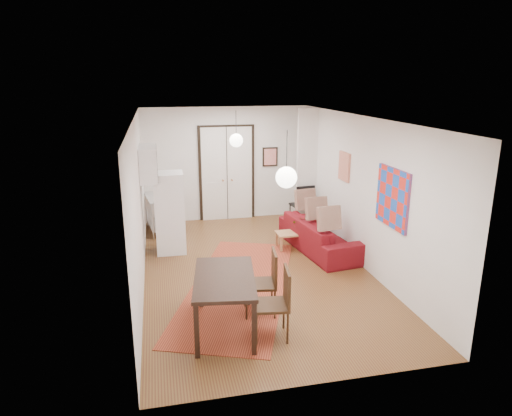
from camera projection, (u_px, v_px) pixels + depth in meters
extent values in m
plane|color=brown|center=(256.00, 270.00, 8.82)|extent=(7.00, 7.00, 0.00)
cube|color=white|center=(256.00, 118.00, 8.03)|extent=(4.20, 7.00, 0.02)
cube|color=white|center=(226.00, 164.00, 11.71)|extent=(4.20, 0.02, 2.90)
cube|color=white|center=(322.00, 274.00, 5.14)|extent=(4.20, 0.02, 2.90)
cube|color=white|center=(139.00, 204.00, 7.99)|extent=(0.02, 7.00, 2.90)
cube|color=white|center=(361.00, 192.00, 8.86)|extent=(0.02, 7.00, 2.90)
cube|color=white|center=(227.00, 174.00, 11.74)|extent=(1.44, 0.06, 2.50)
cube|color=white|center=(307.00, 168.00, 11.20)|extent=(0.50, 0.10, 2.90)
cube|color=white|center=(148.00, 163.00, 9.31)|extent=(0.35, 1.00, 0.70)
cube|color=red|center=(392.00, 198.00, 7.63)|extent=(0.05, 1.00, 1.00)
cube|color=beige|center=(344.00, 167.00, 9.51)|extent=(0.05, 0.50, 0.60)
cube|color=red|center=(270.00, 157.00, 11.88)|extent=(0.40, 0.03, 0.50)
cube|color=#945F3D|center=(141.00, 157.00, 9.74)|extent=(0.03, 0.44, 0.54)
sphere|color=white|center=(236.00, 140.00, 10.08)|extent=(0.30, 0.30, 0.30)
cylinder|color=black|center=(236.00, 122.00, 9.97)|extent=(0.01, 0.01, 0.50)
sphere|color=white|center=(286.00, 177.00, 6.33)|extent=(0.30, 0.30, 0.30)
cylinder|color=black|center=(287.00, 149.00, 6.22)|extent=(0.01, 0.01, 0.50)
cube|color=#AC482B|center=(239.00, 285.00, 8.16)|extent=(3.04, 4.62, 0.01)
imported|color=maroon|center=(320.00, 235.00, 9.76)|extent=(1.23, 2.44, 0.68)
cube|color=tan|center=(295.00, 233.00, 9.91)|extent=(0.81, 0.46, 0.04)
cube|color=tan|center=(281.00, 245.00, 9.72)|extent=(0.05, 0.05, 0.32)
cube|color=tan|center=(313.00, 242.00, 9.86)|extent=(0.05, 0.05, 0.32)
cube|color=tan|center=(277.00, 239.00, 10.05)|extent=(0.05, 0.05, 0.32)
cube|color=tan|center=(307.00, 237.00, 10.20)|extent=(0.05, 0.05, 0.32)
imported|color=#2E5E2A|center=(299.00, 224.00, 9.88)|extent=(0.28, 0.32, 0.35)
cube|color=silver|center=(159.00, 197.00, 10.84)|extent=(0.72, 1.20, 0.04)
cube|color=silver|center=(160.00, 224.00, 11.02)|extent=(0.67, 1.16, 0.03)
cylinder|color=silver|center=(149.00, 221.00, 10.41)|extent=(0.04, 0.04, 0.85)
cylinder|color=silver|center=(171.00, 220.00, 10.51)|extent=(0.04, 0.04, 0.85)
cylinder|color=silver|center=(150.00, 209.00, 11.40)|extent=(0.04, 0.04, 0.85)
cylinder|color=silver|center=(169.00, 208.00, 11.50)|extent=(0.04, 0.04, 0.85)
imported|color=beige|center=(159.00, 199.00, 10.54)|extent=(0.23, 0.23, 0.05)
imported|color=teal|center=(158.00, 190.00, 11.04)|extent=(0.09, 0.09, 0.18)
cube|color=white|center=(170.00, 213.00, 9.56)|extent=(0.61, 0.61, 1.71)
cube|color=black|center=(224.00, 278.00, 6.54)|extent=(1.06, 1.61, 0.05)
cube|color=black|center=(204.00, 333.00, 5.92)|extent=(0.07, 0.07, 0.78)
cube|color=black|center=(261.00, 326.00, 6.08)|extent=(0.07, 0.07, 0.78)
cube|color=black|center=(195.00, 287.00, 7.24)|extent=(0.07, 0.07, 0.78)
cube|color=black|center=(241.00, 282.00, 7.39)|extent=(0.07, 0.07, 0.78)
cube|color=#3D2513|center=(260.00, 284.00, 7.08)|extent=(0.56, 0.54, 0.04)
cube|color=#3D2513|center=(256.00, 262.00, 7.22)|extent=(0.11, 0.47, 0.52)
cylinder|color=#3D2513|center=(249.00, 306.00, 6.90)|extent=(0.03, 0.03, 0.50)
cylinder|color=#3D2513|center=(276.00, 304.00, 6.99)|extent=(0.03, 0.03, 0.50)
cylinder|color=#3D2513|center=(244.00, 294.00, 7.31)|extent=(0.03, 0.03, 0.50)
cylinder|color=#3D2513|center=(269.00, 291.00, 7.40)|extent=(0.03, 0.03, 0.50)
cube|color=#3D2513|center=(271.00, 305.00, 6.43)|extent=(0.56, 0.54, 0.04)
cube|color=#3D2513|center=(267.00, 280.00, 6.56)|extent=(0.11, 0.47, 0.52)
cylinder|color=#3D2513|center=(260.00, 330.00, 6.25)|extent=(0.03, 0.03, 0.50)
cylinder|color=#3D2513|center=(289.00, 327.00, 6.33)|extent=(0.03, 0.03, 0.50)
cylinder|color=#3D2513|center=(253.00, 315.00, 6.66)|extent=(0.03, 0.03, 0.50)
cylinder|color=#3D2513|center=(280.00, 312.00, 6.74)|extent=(0.03, 0.03, 0.50)
cube|color=black|center=(301.00, 205.00, 11.41)|extent=(0.54, 0.54, 0.04)
cube|color=black|center=(299.00, 192.00, 11.54)|extent=(0.48, 0.10, 0.52)
cylinder|color=black|center=(296.00, 218.00, 11.24)|extent=(0.03, 0.03, 0.52)
cylinder|color=black|center=(312.00, 217.00, 11.33)|extent=(0.03, 0.03, 0.52)
cylinder|color=black|center=(291.00, 213.00, 11.64)|extent=(0.03, 0.03, 0.52)
cylinder|color=black|center=(306.00, 212.00, 11.72)|extent=(0.03, 0.03, 0.52)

